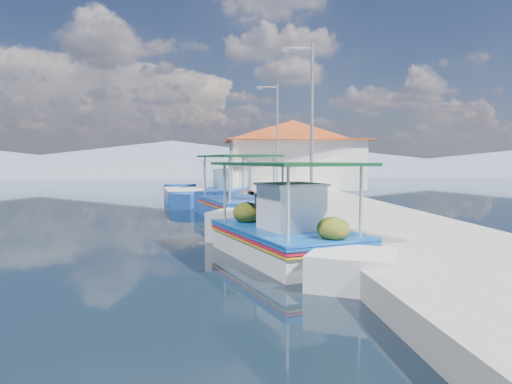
{
  "coord_description": "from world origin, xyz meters",
  "views": [
    {
      "loc": [
        0.95,
        -14.73,
        2.33
      ],
      "look_at": [
        2.36,
        -0.01,
        1.3
      ],
      "focal_mm": 32.45,
      "sensor_mm": 36.0,
      "label": 1
    }
  ],
  "objects": [
    {
      "name": "caique_blue_hull",
      "position": [
        -0.55,
        10.55,
        0.31
      ],
      "size": [
        2.53,
        6.41,
        1.15
      ],
      "rotation": [
        0.0,
        0.0,
        -0.15
      ],
      "color": "#1C4EAA",
      "rests_on": "ground"
    },
    {
      "name": "quay",
      "position": [
        5.9,
        6.0,
        0.25
      ],
      "size": [
        5.0,
        44.0,
        0.5
      ],
      "primitive_type": "cube",
      "color": "#B0ADA4",
      "rests_on": "ground"
    },
    {
      "name": "caique_green_canopy",
      "position": [
        1.98,
        3.65,
        0.42
      ],
      "size": [
        3.53,
        7.18,
        2.79
      ],
      "rotation": [
        0.0,
        0.0,
        -0.28
      ],
      "color": "#1C4EAA",
      "rests_on": "ground"
    },
    {
      "name": "caique_far",
      "position": [
        1.86,
        12.0,
        0.47
      ],
      "size": [
        3.79,
        6.71,
        2.52
      ],
      "rotation": [
        0.0,
        0.0,
        0.37
      ],
      "color": "white",
      "rests_on": "ground"
    },
    {
      "name": "harbor_building",
      "position": [
        6.2,
        15.0,
        2.78
      ],
      "size": [
        10.49,
        10.49,
        4.4
      ],
      "color": "white",
      "rests_on": "quay"
    },
    {
      "name": "main_caique",
      "position": [
        2.68,
        -3.93,
        0.48
      ],
      "size": [
        3.79,
        7.26,
        2.52
      ],
      "rotation": [
        0.0,
        0.0,
        -0.32
      ],
      "color": "white",
      "rests_on": "ground"
    },
    {
      "name": "bollards",
      "position": [
        3.8,
        5.25,
        0.65
      ],
      "size": [
        0.2,
        17.2,
        0.3
      ],
      "color": "#A5A8AD",
      "rests_on": "quay"
    },
    {
      "name": "lamp_post_near",
      "position": [
        4.51,
        2.0,
        3.85
      ],
      "size": [
        1.21,
        0.14,
        6.0
      ],
      "color": "#A5A8AD",
      "rests_on": "quay"
    },
    {
      "name": "mountain_ridge",
      "position": [
        6.54,
        56.0,
        2.04
      ],
      "size": [
        171.4,
        96.0,
        5.5
      ],
      "color": "slate",
      "rests_on": "ground"
    },
    {
      "name": "lamp_post_far",
      "position": [
        4.51,
        11.0,
        3.85
      ],
      "size": [
        1.21,
        0.14,
        6.0
      ],
      "color": "#A5A8AD",
      "rests_on": "quay"
    },
    {
      "name": "ground",
      "position": [
        0.0,
        0.0,
        0.0
      ],
      "size": [
        160.0,
        160.0,
        0.0
      ],
      "primitive_type": "plane",
      "color": "black",
      "rests_on": "ground"
    }
  ]
}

